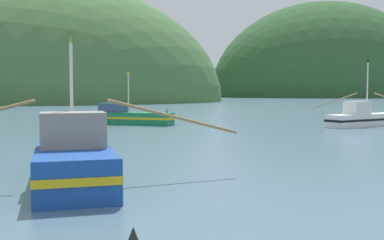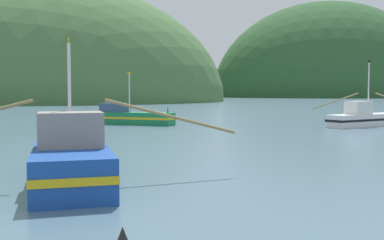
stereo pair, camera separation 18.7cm
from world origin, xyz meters
name	(u,v)px [view 1 (the left image)]	position (x,y,z in m)	size (l,w,h in m)	color
hill_mid_right	(46,101)	(-17.83, 158.66, 0.00)	(115.27, 92.21, 76.67)	#47703D
hill_far_left	(58,98)	(-19.56, 247.38, 0.00)	(141.49, 113.19, 103.98)	#47703D
hill_mid_left	(324,97)	(129.32, 249.12, 0.00)	(134.55, 107.64, 108.37)	#2D562D
fishing_boat_blue	(73,159)	(-5.26, 17.41, 0.87)	(12.83, 8.35, 5.37)	#19479E
fishing_boat_white	(364,118)	(21.04, 39.94, 0.80)	(9.45, 12.54, 6.30)	white
fishing_boat_green	(121,117)	(-1.46, 47.75, 0.76)	(10.22, 7.56, 5.27)	#197A47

